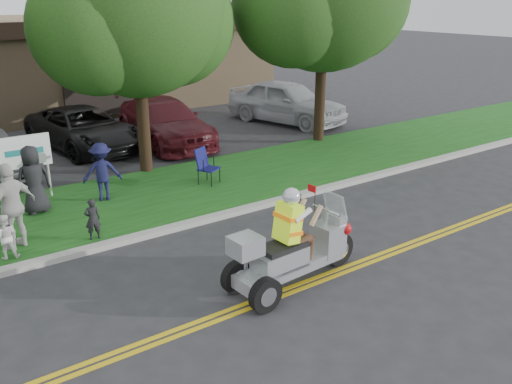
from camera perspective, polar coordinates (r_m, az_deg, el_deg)
ground at (r=10.27m, az=2.84°, el=-8.79°), size 120.00×120.00×0.00m
centerline_near at (r=9.88m, az=4.92°, el=-10.07°), size 60.00×0.10×0.01m
centerline_far at (r=9.99m, az=4.33°, el=-9.70°), size 60.00×0.10×0.01m
curb at (r=12.55m, az=-5.72°, el=-2.99°), size 60.00×0.25×0.12m
grass_verge at (r=14.34m, az=-9.97°, el=-0.22°), size 60.00×4.00×0.10m
commercial_building at (r=27.28m, az=-19.20°, el=12.81°), size 18.00×8.20×4.00m
tree_mid at (r=15.57m, az=-12.44°, el=17.72°), size 5.88×4.80×7.05m
business_sign at (r=14.41m, az=-23.17°, el=3.56°), size 1.25×0.06×1.75m
trike_scooter at (r=9.70m, az=3.78°, el=-6.31°), size 2.86×0.98×1.87m
lawn_chair_b at (r=14.71m, az=-5.38°, el=2.99°), size 0.70×0.71×0.97m
spectator_adult_right at (r=11.81m, az=-24.27°, el=-1.36°), size 1.13×0.85×1.78m
spectator_chair_a at (r=13.91m, az=-15.91°, el=2.07°), size 1.06×0.79×1.46m
spectator_chair_b at (r=13.57m, az=-22.39°, el=1.20°), size 0.84×0.59×1.62m
child_left at (r=11.79m, az=-16.82°, el=-2.74°), size 0.35×0.26×0.90m
child_right at (r=11.55m, az=-24.92°, el=-4.29°), size 0.50×0.43×0.91m
parked_car_mid at (r=19.26m, az=-17.71°, el=6.35°), size 3.05×5.31×1.39m
parked_car_right at (r=19.37m, az=-9.59°, el=7.30°), size 2.46×5.37×1.52m
parked_car_far_right at (r=22.29m, az=3.23°, el=9.48°), size 3.32×5.44×1.73m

